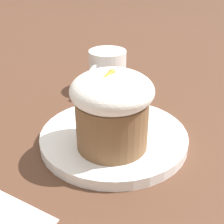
{
  "coord_description": "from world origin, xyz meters",
  "views": [
    {
      "loc": [
        0.33,
        0.21,
        0.26
      ],
      "look_at": [
        0.03,
        0.01,
        0.07
      ],
      "focal_mm": 50.0,
      "sensor_mm": 36.0,
      "label": 1
    }
  ],
  "objects": [
    {
      "name": "ground_plane",
      "position": [
        0.0,
        0.0,
        0.0
      ],
      "size": [
        4.0,
        4.0,
        0.0
      ],
      "primitive_type": "plane",
      "color": "#513323"
    },
    {
      "name": "dessert_plate",
      "position": [
        0.0,
        0.0,
        0.01
      ],
      "size": [
        0.22,
        0.22,
        0.02
      ],
      "color": "white",
      "rests_on": "ground_plane"
    },
    {
      "name": "carrot_cake",
      "position": [
        0.03,
        0.01,
        0.07
      ],
      "size": [
        0.11,
        0.11,
        0.11
      ],
      "color": "brown",
      "rests_on": "dessert_plate"
    },
    {
      "name": "spoon",
      "position": [
        -0.01,
        0.0,
        0.02
      ],
      "size": [
        0.12,
        0.08,
        0.01
      ],
      "color": "#B7B7BC",
      "rests_on": "dessert_plate"
    },
    {
      "name": "coffee_cup",
      "position": [
        -0.15,
        -0.11,
        0.04
      ],
      "size": [
        0.1,
        0.07,
        0.08
      ],
      "color": "white",
      "rests_on": "ground_plane"
    }
  ]
}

